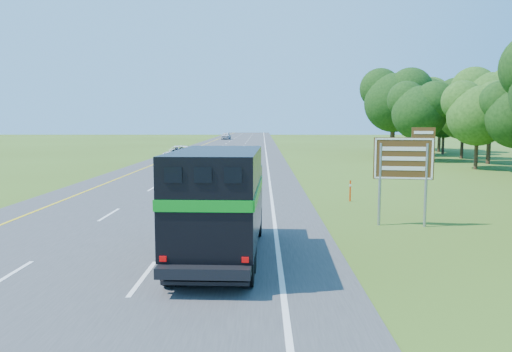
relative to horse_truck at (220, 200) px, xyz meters
The scene contains 8 objects.
ground 5.72m from the horse_truck, 133.33° to the right, with size 300.00×300.00×0.00m, color #3B5216.
road 46.23m from the horse_truck, 94.63° to the left, with size 15.00×260.00×0.04m, color #38383A.
lane_markings 46.23m from the horse_truck, 94.63° to the left, with size 11.15×260.00×0.01m.
horse_truck is the anchor object (origin of this frame).
white_suv 35.91m from the horse_truck, 101.18° to the left, with size 2.83×6.13×1.70m, color silver.
far_car 102.10m from the horse_truck, 94.04° to the left, with size 1.95×4.86×1.65m, color #B7B8BF.
exit_sign 8.52m from the horse_truck, 35.69° to the left, with size 2.30×0.46×3.94m.
delineator 12.65m from the horse_truck, 62.20° to the left, with size 0.09×0.05×1.11m.
Camera 1 is at (4.99, -10.80, 4.16)m, focal length 35.00 mm.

